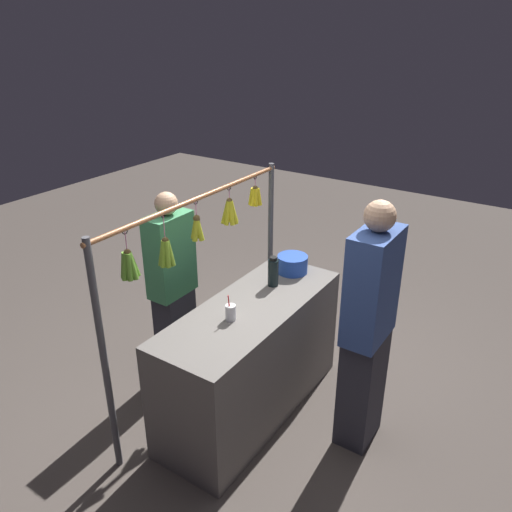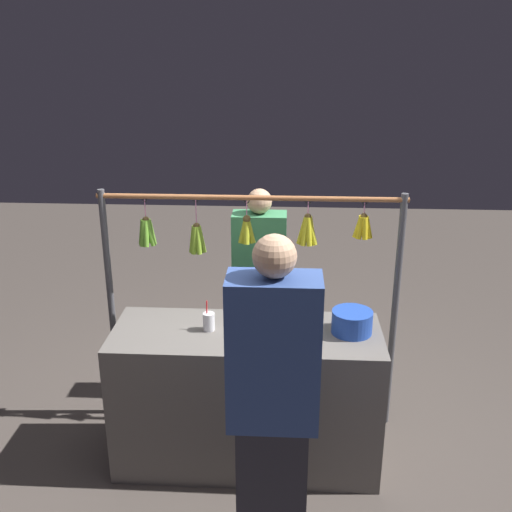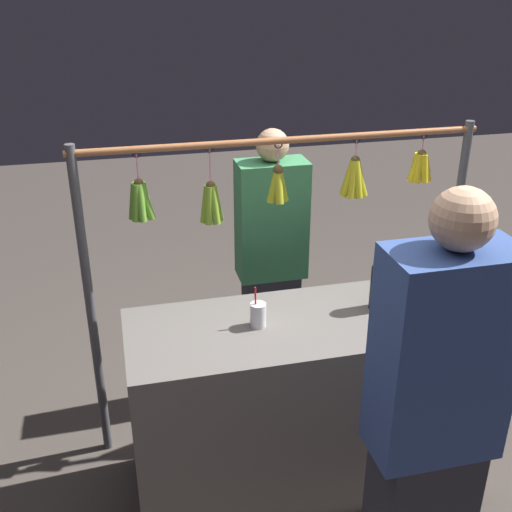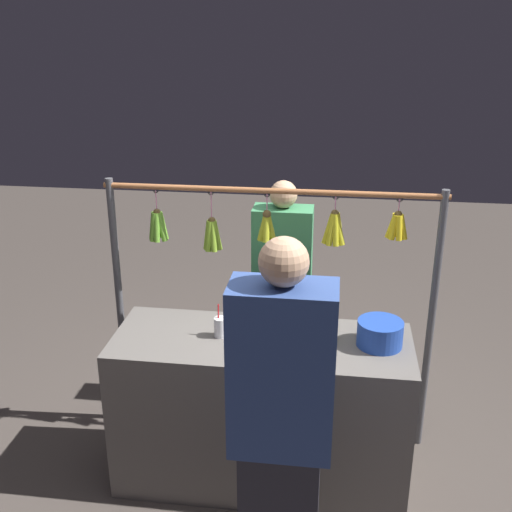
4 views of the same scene
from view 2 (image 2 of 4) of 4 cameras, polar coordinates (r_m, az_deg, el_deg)
name	(u,v)px [view 2 (image 2 of 4)]	position (r m, az deg, el deg)	size (l,w,h in m)	color
ground_plane	(247,456)	(4.01, -0.85, -18.63)	(12.00, 12.00, 0.00)	#4D443F
market_counter	(247,396)	(3.75, -0.88, -13.32)	(1.60, 0.60, 0.89)	#66605B
display_rack	(250,262)	(3.80, -0.55, -0.61)	(1.93, 0.13, 1.63)	#4C4C51
water_bottle	(305,314)	(3.50, 4.75, -5.55)	(0.08, 0.08, 0.23)	black
blue_bucket	(352,322)	(3.53, 9.19, -6.26)	(0.24, 0.24, 0.14)	#254BB2
drink_cup	(209,322)	(3.53, -4.55, -6.28)	(0.07, 0.07, 0.18)	silver
vendor_person	(259,297)	(4.26, 0.31, -3.96)	(0.37, 0.20, 1.57)	#2D2D38
customer_person	(273,416)	(2.86, 1.61, -15.06)	(0.42, 0.23, 1.75)	#2D2D38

